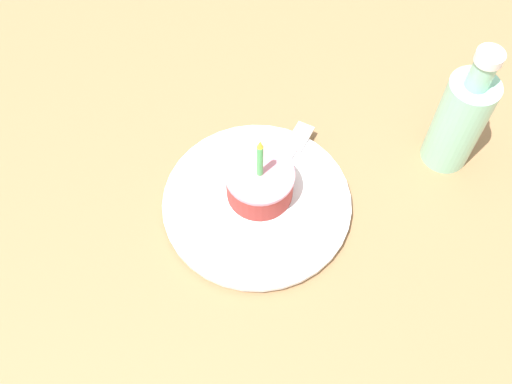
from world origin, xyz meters
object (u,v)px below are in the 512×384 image
(plate, at_px, (256,204))
(cake_slice, at_px, (260,183))
(fork, at_px, (285,162))
(bottle, at_px, (460,119))

(plate, distance_m, cake_slice, 0.03)
(plate, height_order, fork, fork)
(plate, distance_m, bottle, 0.28)
(cake_slice, height_order, fork, cake_slice)
(fork, bearing_deg, plate, -171.54)
(cake_slice, bearing_deg, fork, 5.40)
(plate, height_order, bottle, bottle)
(cake_slice, relative_size, fork, 0.71)
(cake_slice, height_order, bottle, bottle)
(plate, height_order, cake_slice, cake_slice)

